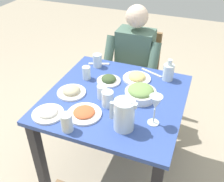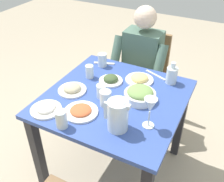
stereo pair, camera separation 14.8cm
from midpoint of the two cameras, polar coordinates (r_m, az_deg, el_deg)
The scene contains 20 objects.
ground_plane at distance 2.26m, azimuth 2.45°, elevation -16.68°, with size 8.00×8.00×0.00m, color tan.
dining_table at distance 1.82m, azimuth 2.94°, elevation -4.43°, with size 0.91×0.91×0.75m.
chair_near at distance 2.55m, azimuth 9.01°, elevation 4.18°, with size 0.40×0.40×0.86m.
diner_near at distance 2.31m, azimuth 7.63°, elevation 5.00°, with size 0.48×0.53×1.16m.
water_pitcher at distance 1.44m, azimuth 4.25°, elevation -5.48°, with size 0.16×0.12×0.19m.
salad_bowl at distance 1.70m, azimuth 8.68°, elevation -0.81°, with size 0.21×0.21×0.09m.
plate_beans at distance 1.79m, azimuth -6.50°, elevation 0.42°, with size 0.20×0.20×0.05m.
plate_dolmas at distance 1.88m, azimuth 1.98°, elevation 2.49°, with size 0.17×0.17×0.05m.
plate_rice_curry at distance 1.60m, azimuth -4.28°, elevation -4.52°, with size 0.22×0.22×0.04m.
plate_fries at distance 1.91m, azimuth 8.32°, elevation 2.68°, with size 0.21×0.21×0.05m.
plate_yoghurt at distance 1.64m, azimuth -11.98°, elevation -3.89°, with size 0.20×0.20×0.05m.
water_glass_near_left at distance 2.07m, azimuth -0.10°, elevation 6.83°, with size 0.07×0.07×0.11m, color silver.
water_glass_far_right at distance 1.92m, azimuth -2.80°, elevation 4.28°, with size 0.06×0.06×0.10m, color silver.
water_glass_far_left at distance 1.71m, azimuth 0.19°, elevation -0.12°, with size 0.07×0.07×0.09m, color silver.
water_glass_center at distance 1.49m, azimuth -8.38°, elevation -6.27°, with size 0.07×0.07×0.11m, color silver.
water_glass_near_right at distance 1.63m, azimuth 1.14°, elevation -1.75°, with size 0.08×0.08×0.11m, color silver.
wine_glass at distance 1.45m, azimuth 11.38°, elevation -3.53°, with size 0.08×0.08×0.20m.
oil_carafe at distance 1.92m, azimuth 15.26°, elevation 3.18°, with size 0.08×0.08×0.16m.
fork_near at distance 2.12m, azimuth 0.27°, elevation 6.10°, with size 0.17×0.03×0.01m, color silver.
knife_near at distance 2.00m, azimuth 11.71°, elevation 3.42°, with size 0.18×0.02×0.01m, color silver.
Camera 2 is at (-0.62, 1.26, 1.77)m, focal length 41.27 mm.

